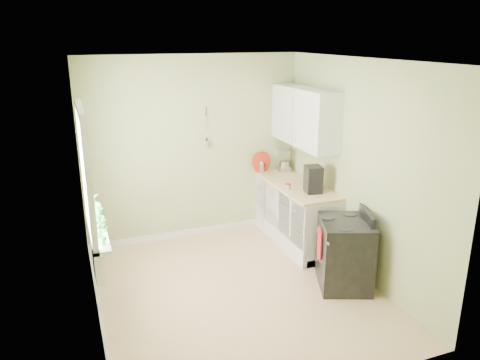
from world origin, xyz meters
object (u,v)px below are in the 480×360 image
object	(u,v)px
kettle	(261,167)
coffee_maker	(313,180)
stove	(345,253)
stand_mixer	(282,160)

from	to	relation	value
kettle	coffee_maker	distance (m)	1.16
stove	coffee_maker	bearing A→B (deg)	87.37
stove	stand_mixer	bearing A→B (deg)	86.10
stove	coffee_maker	size ratio (longest dim) A/B	2.65
stove	stand_mixer	world-z (taller)	stand_mixer
stove	kettle	distance (m)	2.13
stand_mixer	coffee_maker	size ratio (longest dim) A/B	1.02
stand_mixer	kettle	bearing A→B (deg)	-177.09
coffee_maker	stand_mixer	bearing A→B (deg)	85.08
stove	kettle	size ratio (longest dim) A/B	5.49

